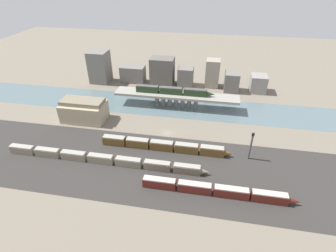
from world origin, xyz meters
TOP-DOWN VIEW (x-y plane):
  - ground_plane at (0.00, 0.00)m, footprint 400.00×400.00m
  - railbed_yard at (0.00, -24.00)m, footprint 280.00×42.00m
  - river_water at (0.00, 27.30)m, footprint 320.00×25.36m
  - bridge at (0.00, 27.30)m, footprint 67.96×9.64m
  - train_on_bridge at (-1.43, 27.30)m, footprint 43.13×2.92m
  - train_yard_near at (23.65, -34.66)m, footprint 54.27×2.75m
  - train_yard_mid at (-21.56, -25.41)m, footprint 84.39×2.70m
  - train_yard_far at (0.98, -12.67)m, footprint 56.51×3.04m
  - warehouse_building at (-43.98, 5.37)m, footprint 21.55×12.86m
  - signal_tower at (36.37, -12.32)m, footprint 1.00×0.76m
  - city_block_far_left at (-55.05, 54.04)m, footprint 12.14×11.90m
  - city_block_left at (-33.86, 57.88)m, footprint 15.79×8.89m
  - city_block_center at (-13.88, 58.03)m, footprint 15.01×10.52m
  - city_block_right at (1.56, 57.43)m, footprint 9.50×10.20m
  - city_block_far_right at (18.34, 59.30)m, footprint 8.58×8.70m
  - city_block_tall at (30.59, 54.40)m, footprint 8.72×9.66m
  - city_block_low at (46.74, 56.20)m, footprint 9.51×10.33m

SIDE VIEW (x-z plane):
  - ground_plane at x=0.00m, z-range 0.00..0.00m
  - river_water at x=0.00m, z-range 0.00..0.01m
  - railbed_yard at x=0.00m, z-range 0.00..0.01m
  - train_yard_mid at x=-21.56m, z-range -0.03..3.57m
  - train_yard_near at x=23.65m, z-range -0.04..3.86m
  - train_yard_far at x=0.98m, z-range -0.04..4.08m
  - city_block_low at x=46.74m, z-range 0.00..10.39m
  - city_block_left at x=-33.86m, z-range 0.00..10.40m
  - warehouse_building at x=-43.98m, z-range -0.27..10.83m
  - city_block_tall at x=30.59m, z-range 0.00..11.58m
  - city_block_right at x=1.56m, z-range 0.00..11.99m
  - bridge at x=0.00m, z-range 2.35..9.99m
  - signal_tower at x=36.37m, z-range 0.12..12.72m
  - city_block_center at x=-13.88m, z-range 0.00..17.11m
  - city_block_far_right at x=18.34m, z-range 0.00..17.42m
  - train_on_bridge at x=-1.43m, z-range 7.59..11.36m
  - city_block_far_left at x=-55.05m, z-range 0.00..20.36m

